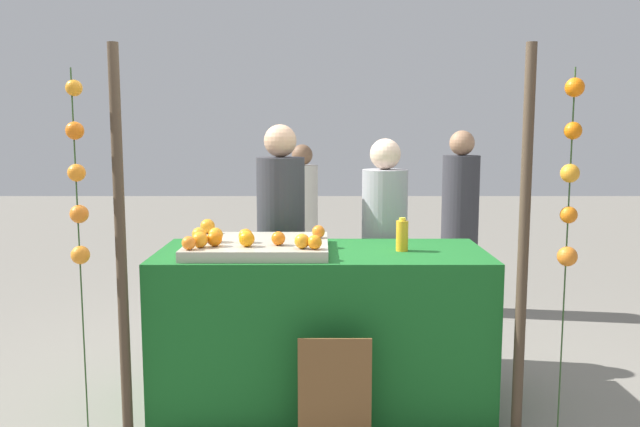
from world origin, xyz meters
name	(u,v)px	position (x,y,z in m)	size (l,w,h in m)	color
ground_plane	(320,398)	(0.00, 0.00, 0.00)	(24.00, 24.00, 0.00)	gray
stall_counter	(320,325)	(0.00, 0.00, 0.46)	(1.93, 0.83, 0.91)	#196023
orange_tray	(256,246)	(-0.37, -0.03, 0.94)	(0.81, 0.69, 0.06)	#B2AD99
orange_0	(187,243)	(-0.72, -0.30, 1.01)	(0.08, 0.08, 0.08)	orange
orange_1	(317,232)	(-0.02, 0.08, 1.01)	(0.08, 0.08, 0.08)	orange
orange_2	(198,240)	(-0.67, -0.24, 1.02)	(0.09, 0.09, 0.09)	orange
orange_3	(214,235)	(-0.62, -0.06, 1.02)	(0.08, 0.08, 0.08)	orange
orange_4	(244,236)	(-0.44, -0.08, 1.01)	(0.08, 0.08, 0.08)	orange
orange_5	(197,235)	(-0.71, -0.05, 1.02)	(0.09, 0.09, 0.09)	orange
orange_6	(300,241)	(-0.11, -0.27, 1.01)	(0.08, 0.08, 0.08)	orange
orange_7	(213,239)	(-0.60, -0.20, 1.02)	(0.09, 0.09, 0.09)	orange
orange_8	(245,239)	(-0.42, -0.21, 1.02)	(0.09, 0.09, 0.09)	orange
orange_9	(313,242)	(-0.04, -0.29, 1.01)	(0.08, 0.08, 0.08)	orange
orange_10	(277,238)	(-0.25, -0.16, 1.01)	(0.08, 0.08, 0.08)	orange
orange_11	(206,226)	(-0.72, 0.26, 1.02)	(0.09, 0.09, 0.09)	orange
juice_bottle	(400,235)	(0.47, -0.01, 1.01)	(0.07, 0.07, 0.20)	gold
chalkboard_sign	(333,392)	(0.07, -0.56, 0.28)	(0.38, 0.03, 0.58)	brown
vendor_left	(279,253)	(-0.28, 0.67, 0.77)	(0.33, 0.33, 1.66)	#333338
vendor_right	(382,259)	(0.43, 0.65, 0.73)	(0.31, 0.31, 1.56)	#99999E
crowd_person_0	(301,227)	(-0.18, 2.42, 0.69)	(0.30, 0.30, 1.48)	beige
crowd_person_1	(458,229)	(1.22, 1.90, 0.75)	(0.32, 0.32, 1.61)	#333338
canopy_post_left	(119,245)	(-1.04, -0.45, 1.03)	(0.06, 0.06, 2.05)	#473828
canopy_post_right	(521,245)	(1.04, -0.45, 1.03)	(0.06, 0.06, 2.05)	#473828
garland_strand_left	(75,183)	(-1.25, -0.47, 1.35)	(0.10, 0.11, 1.93)	#2D4C23
garland_strand_right	(568,179)	(1.25, -0.51, 1.37)	(0.11, 0.11, 1.93)	#2D4C23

